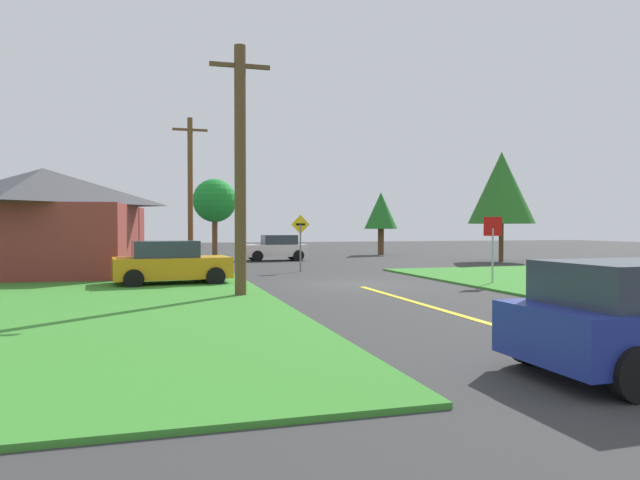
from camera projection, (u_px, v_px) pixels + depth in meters
ground_plane at (353, 284)px, 21.03m from camera, size 120.00×120.00×0.00m
grass_verge_left at (47, 308)px, 14.53m from camera, size 12.00×20.00×0.08m
lane_stripe_center at (465, 317)px, 13.34m from camera, size 0.20×14.00×0.01m
stop_sign at (493, 237)px, 20.80m from camera, size 0.69×0.14×2.49m
parked_car_near_building at (170, 263)px, 20.70m from camera, size 4.28×2.48×1.62m
car_approaching_junction at (276, 248)px, 36.11m from camera, size 3.85×1.94×1.62m
utility_pole_near at (240, 169)px, 17.00m from camera, size 1.80×0.35×7.52m
utility_pole_mid at (190, 190)px, 29.76m from camera, size 1.80×0.27×7.83m
direction_sign at (300, 236)px, 27.00m from camera, size 0.91×0.09×2.70m
oak_tree_left at (381, 211)px, 43.69m from camera, size 2.56×2.56×4.81m
pine_tree_center at (215, 201)px, 39.25m from camera, size 3.00×3.00×5.46m
oak_tree_right at (502, 188)px, 34.81m from camera, size 3.99×3.99×6.73m
barn at (44, 222)px, 24.52m from camera, size 8.17×8.22×4.65m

